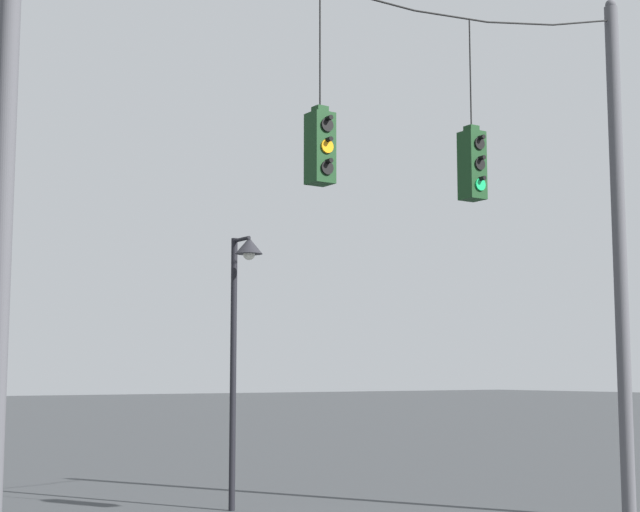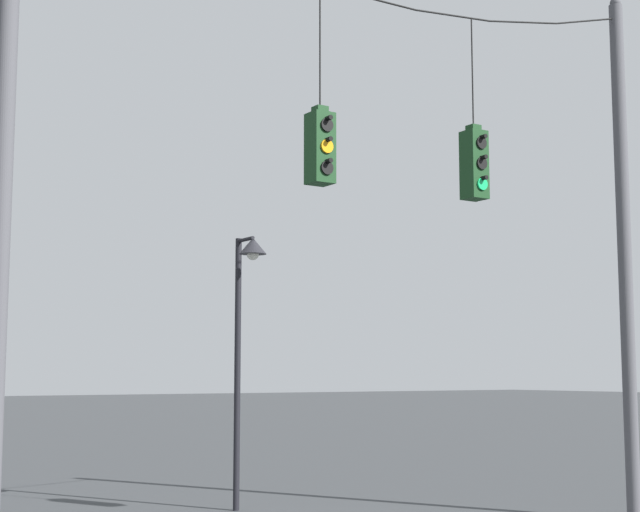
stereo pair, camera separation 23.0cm
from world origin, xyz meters
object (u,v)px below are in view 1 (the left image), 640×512
(street_lamp, at_px, (242,302))
(utility_pole_right, at_px, (620,252))
(utility_pole_left, at_px, (3,187))
(traffic_light_over_intersection, at_px, (472,164))
(traffic_light_near_right_pole, at_px, (320,147))

(street_lamp, bearing_deg, utility_pole_right, -40.86)
(utility_pole_left, height_order, utility_pole_right, same)
(traffic_light_over_intersection, height_order, street_lamp, traffic_light_over_intersection)
(utility_pole_left, relative_size, traffic_light_over_intersection, 3.14)
(street_lamp, bearing_deg, traffic_light_over_intersection, -69.73)
(traffic_light_near_right_pole, xyz_separation_m, traffic_light_over_intersection, (2.97, 0.00, 0.10))
(traffic_light_near_right_pole, height_order, traffic_light_over_intersection, traffic_light_over_intersection)
(traffic_light_near_right_pole, bearing_deg, utility_pole_left, 179.90)
(utility_pole_left, xyz_separation_m, street_lamp, (5.79, 4.53, -0.84))
(utility_pole_right, relative_size, street_lamp, 1.85)
(traffic_light_over_intersection, distance_m, street_lamp, 5.24)
(utility_pole_left, height_order, traffic_light_over_intersection, utility_pole_left)
(utility_pole_left, xyz_separation_m, utility_pole_right, (11.03, 0.00, 0.00))
(utility_pole_right, xyz_separation_m, traffic_light_over_intersection, (-3.56, -0.01, 1.18))
(traffic_light_over_intersection, bearing_deg, utility_pole_left, 179.94)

